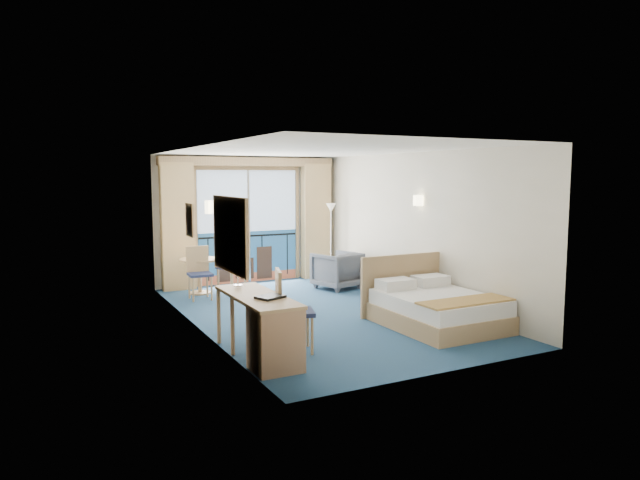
{
  "coord_description": "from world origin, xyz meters",
  "views": [
    {
      "loc": [
        -4.22,
        -8.29,
        2.27
      ],
      "look_at": [
        0.17,
        0.2,
        1.2
      ],
      "focal_mm": 32.0,
      "sensor_mm": 36.0,
      "label": 1
    }
  ],
  "objects": [
    {
      "name": "floor",
      "position": [
        0.0,
        0.0,
        0.0
      ],
      "size": [
        6.5,
        6.5,
        0.0
      ],
      "primitive_type": "plane",
      "color": "navy",
      "rests_on": "ground"
    },
    {
      "name": "room_walls",
      "position": [
        0.0,
        0.0,
        1.78
      ],
      "size": [
        4.04,
        6.54,
        2.72
      ],
      "color": "beige",
      "rests_on": "ground"
    },
    {
      "name": "balcony_door",
      "position": [
        -0.01,
        3.22,
        1.14
      ],
      "size": [
        2.36,
        0.03,
        2.52
      ],
      "color": "navy",
      "rests_on": "room_walls"
    },
    {
      "name": "curtain_left",
      "position": [
        -1.55,
        3.07,
        1.28
      ],
      "size": [
        0.65,
        0.22,
        2.55
      ],
      "primitive_type": "cube",
      "color": "tan",
      "rests_on": "room_walls"
    },
    {
      "name": "curtain_right",
      "position": [
        1.55,
        3.07,
        1.28
      ],
      "size": [
        0.65,
        0.22,
        2.55
      ],
      "primitive_type": "cube",
      "color": "tan",
      "rests_on": "room_walls"
    },
    {
      "name": "pelmet",
      "position": [
        0.0,
        3.1,
        2.58
      ],
      "size": [
        3.8,
        0.25,
        0.18
      ],
      "primitive_type": "cube",
      "color": "tan",
      "rests_on": "room_walls"
    },
    {
      "name": "mirror",
      "position": [
        -1.97,
        -1.5,
        1.55
      ],
      "size": [
        0.05,
        1.25,
        0.95
      ],
      "color": "tan",
      "rests_on": "room_walls"
    },
    {
      "name": "wall_print",
      "position": [
        -1.97,
        0.45,
        1.6
      ],
      "size": [
        0.04,
        0.42,
        0.52
      ],
      "color": "tan",
      "rests_on": "room_walls"
    },
    {
      "name": "sconce_left",
      "position": [
        -1.94,
        -0.6,
        1.85
      ],
      "size": [
        0.18,
        0.18,
        0.18
      ],
      "primitive_type": "cylinder",
      "color": "#FEEEB2",
      "rests_on": "room_walls"
    },
    {
      "name": "sconce_right",
      "position": [
        1.94,
        -0.15,
        1.85
      ],
      "size": [
        0.18,
        0.18,
        0.18
      ],
      "primitive_type": "cylinder",
      "color": "#FEEEB2",
      "rests_on": "room_walls"
    },
    {
      "name": "bed",
      "position": [
        1.26,
        -1.54,
        0.28
      ],
      "size": [
        1.58,
        1.88,
        1.0
      ],
      "color": "tan",
      "rests_on": "ground"
    },
    {
      "name": "nightstand",
      "position": [
        1.75,
        -0.14,
        0.31
      ],
      "size": [
        0.47,
        0.44,
        0.61
      ],
      "primitive_type": "cube",
      "color": "tan",
      "rests_on": "ground"
    },
    {
      "name": "phone",
      "position": [
        1.74,
        -0.1,
        0.65
      ],
      "size": [
        0.2,
        0.17,
        0.07
      ],
      "primitive_type": "cube",
      "rotation": [
        0.0,
        0.0,
        -0.28
      ],
      "color": "white",
      "rests_on": "nightstand"
    },
    {
      "name": "armchair",
      "position": [
        1.34,
        1.71,
        0.38
      ],
      "size": [
        0.99,
        1.01,
        0.75
      ],
      "primitive_type": "imported",
      "rotation": [
        0.0,
        0.0,
        3.41
      ],
      "color": "#3F444D",
      "rests_on": "ground"
    },
    {
      "name": "floor_lamp",
      "position": [
        1.68,
        2.61,
        1.28
      ],
      "size": [
        0.23,
        0.23,
        1.69
      ],
      "color": "silver",
      "rests_on": "ground"
    },
    {
      "name": "desk",
      "position": [
        -1.7,
        -2.15,
        0.44
      ],
      "size": [
        0.58,
        1.69,
        0.79
      ],
      "color": "tan",
      "rests_on": "ground"
    },
    {
      "name": "desk_chair",
      "position": [
        -1.27,
        -1.69,
        0.61
      ],
      "size": [
        0.59,
        0.59,
        1.08
      ],
      "rotation": [
        0.0,
        0.0,
        1.26
      ],
      "color": "#1E2546",
      "rests_on": "ground"
    },
    {
      "name": "folder",
      "position": [
        -1.62,
        -1.94,
        0.81
      ],
      "size": [
        0.39,
        0.34,
        0.03
      ],
      "primitive_type": "cube",
      "rotation": [
        0.0,
        0.0,
        0.37
      ],
      "color": "black",
      "rests_on": "desk"
    },
    {
      "name": "desk_lamp",
      "position": [
        -1.75,
        -1.13,
        1.11
      ],
      "size": [
        0.11,
        0.11,
        0.43
      ],
      "color": "silver",
      "rests_on": "desk"
    },
    {
      "name": "round_table",
      "position": [
        -1.28,
        2.49,
        0.52
      ],
      "size": [
        0.76,
        0.76,
        0.69
      ],
      "color": "tan",
      "rests_on": "ground"
    },
    {
      "name": "table_chair_a",
      "position": [
        -0.78,
        2.26,
        0.6
      ],
      "size": [
        0.63,
        0.62,
        1.06
      ],
      "rotation": [
        0.0,
        0.0,
        2.07
      ],
      "color": "#1E2546",
      "rests_on": "ground"
    },
    {
      "name": "table_chair_b",
      "position": [
        -1.42,
        2.05,
        0.55
      ],
      "size": [
        0.44,
        0.45,
        0.98
      ],
      "rotation": [
        0.0,
        0.0,
        -0.05
      ],
      "color": "#1E2546",
      "rests_on": "ground"
    }
  ]
}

